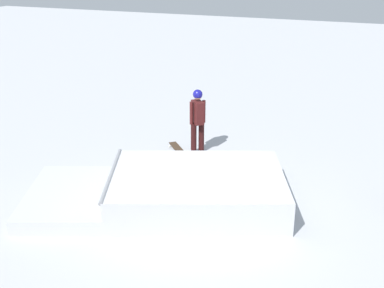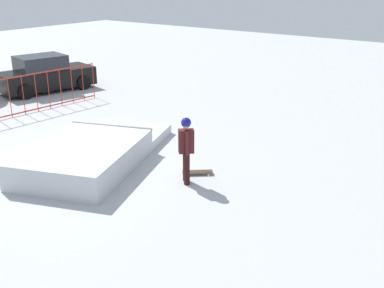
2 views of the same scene
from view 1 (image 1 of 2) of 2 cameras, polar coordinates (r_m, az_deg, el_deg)
ground_plane at (r=10.37m, az=0.76°, el=-7.91°), size 60.00×60.00×0.00m
skate_ramp at (r=10.58m, az=-1.98°, el=-5.36°), size 5.97×4.33×0.74m
skater at (r=12.97m, az=0.64°, el=3.17°), size 0.42×0.43×1.73m
skateboard at (r=13.44m, az=-1.76°, el=-0.40°), size 0.67×0.74×0.09m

